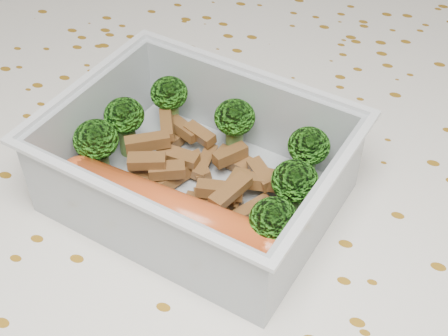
% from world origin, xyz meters
% --- Properties ---
extents(dining_table, '(1.40, 0.90, 0.75)m').
position_xyz_m(dining_table, '(0.00, 0.00, 0.67)').
color(dining_table, brown).
rests_on(dining_table, ground).
extents(tablecloth, '(1.46, 0.96, 0.19)m').
position_xyz_m(tablecloth, '(0.00, 0.00, 0.72)').
color(tablecloth, silver).
rests_on(tablecloth, dining_table).
extents(lunch_container, '(0.21, 0.17, 0.07)m').
position_xyz_m(lunch_container, '(-0.02, -0.00, 0.78)').
color(lunch_container, '#B5BDC4').
rests_on(lunch_container, tablecloth).
extents(broccoli_florets, '(0.17, 0.12, 0.05)m').
position_xyz_m(broccoli_florets, '(-0.02, 0.01, 0.79)').
color(broccoli_florets, '#608C3F').
rests_on(broccoli_florets, lunch_container).
extents(meat_pile, '(0.12, 0.08, 0.03)m').
position_xyz_m(meat_pile, '(-0.02, 0.01, 0.77)').
color(meat_pile, brown).
rests_on(meat_pile, lunch_container).
extents(sausage, '(0.16, 0.04, 0.03)m').
position_xyz_m(sausage, '(-0.03, -0.04, 0.78)').
color(sausage, '#C1491C').
rests_on(sausage, lunch_container).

